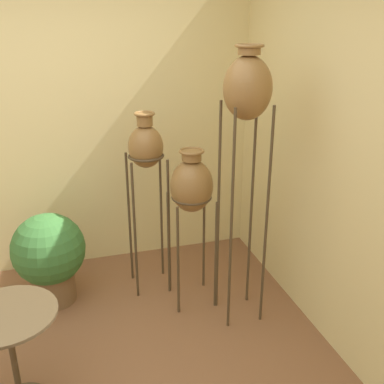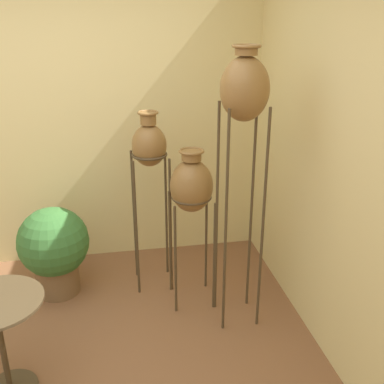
{
  "view_description": "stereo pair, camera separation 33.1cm",
  "coord_description": "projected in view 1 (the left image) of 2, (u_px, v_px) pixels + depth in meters",
  "views": [
    {
      "loc": [
        0.12,
        -2.07,
        2.15
      ],
      "look_at": [
        0.99,
        0.89,
        0.92
      ],
      "focal_mm": 42.0,
      "sensor_mm": 36.0,
      "label": 1
    },
    {
      "loc": [
        0.44,
        -2.15,
        2.15
      ],
      "look_at": [
        0.99,
        0.89,
        0.92
      ],
      "focal_mm": 42.0,
      "sensor_mm": 36.0,
      "label": 2
    }
  ],
  "objects": [
    {
      "name": "potted_plant",
      "position": [
        49.0,
        255.0,
        3.48
      ],
      "size": [
        0.56,
        0.56,
        0.74
      ],
      "color": "brown",
      "rests_on": "ground_plane"
    },
    {
      "name": "vase_stand_tall",
      "position": [
        247.0,
        95.0,
        2.86
      ],
      "size": [
        0.32,
        0.32,
        1.98
      ],
      "color": "#473823",
      "rests_on": "ground_plane"
    },
    {
      "name": "wall_right",
      "position": [
        369.0,
        163.0,
        2.58
      ],
      "size": [
        0.06,
        7.51,
        2.7
      ],
      "color": "beige",
      "rests_on": "ground_plane"
    },
    {
      "name": "vase_stand_medium",
      "position": [
        146.0,
        151.0,
        3.4
      ],
      "size": [
        0.29,
        0.29,
        1.48
      ],
      "color": "#473823",
      "rests_on": "ground_plane"
    },
    {
      "name": "vase_stand_short",
      "position": [
        192.0,
        187.0,
        3.3
      ],
      "size": [
        0.32,
        0.32,
        1.25
      ],
      "color": "#473823",
      "rests_on": "ground_plane"
    },
    {
      "name": "side_table",
      "position": [
        10.0,
        340.0,
        2.47
      ],
      "size": [
        0.55,
        0.55,
        0.65
      ],
      "color": "#473823",
      "rests_on": "ground_plane"
    },
    {
      "name": "wall_back",
      "position": [
        47.0,
        118.0,
        3.7
      ],
      "size": [
        7.51,
        0.06,
        2.7
      ],
      "color": "beige",
      "rests_on": "ground_plane"
    }
  ]
}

